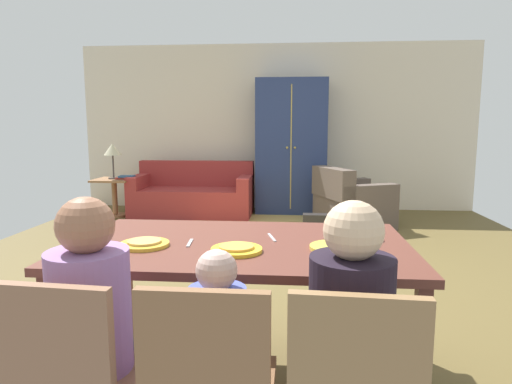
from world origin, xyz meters
TOP-DOWN VIEW (x-y plane):
  - ground_plane at (0.00, 0.49)m, footprint 6.47×6.18m
  - back_wall at (0.00, 3.63)m, footprint 6.47×0.10m
  - dining_table at (0.04, -1.57)m, footprint 1.74×1.03m
  - plate_near_man at (-0.44, -1.69)m, footprint 0.25×0.25m
  - pizza_near_man at (-0.44, -1.69)m, footprint 0.17×0.17m
  - plate_near_child at (0.04, -1.75)m, footprint 0.25×0.25m
  - pizza_near_child at (0.04, -1.75)m, footprint 0.17×0.17m
  - plate_near_woman at (0.52, -1.67)m, footprint 0.25×0.25m
  - wine_glass at (0.67, -1.39)m, footprint 0.07×0.07m
  - fork at (-0.22, -1.62)m, footprint 0.03×0.15m
  - knife at (0.20, -1.47)m, footprint 0.06×0.17m
  - dining_chair_man at (-0.44, -2.44)m, footprint 0.45×0.45m
  - person_man at (-0.44, -2.27)m, footprint 0.30×0.41m
  - person_child at (0.04, -2.27)m, footprint 0.22×0.29m
  - person_woman at (0.52, -2.27)m, footprint 0.30×0.41m
  - area_rug at (0.14, 2.07)m, footprint 2.60×1.80m
  - couch at (-1.25, 2.92)m, footprint 1.84×0.86m
  - armchair at (1.10, 2.24)m, footprint 1.13×1.13m
  - armoire at (0.27, 3.24)m, footprint 1.10×0.59m
  - side_table at (-2.42, 2.67)m, footprint 0.56×0.56m
  - table_lamp at (-2.42, 2.67)m, footprint 0.26×0.26m
  - book_lower at (-2.25, 2.65)m, footprint 0.22×0.16m
  - book_upper at (-2.20, 2.63)m, footprint 0.22×0.16m
  - handbag at (0.59, 1.77)m, footprint 0.32×0.16m

SIDE VIEW (x-z plane):
  - ground_plane at x=0.00m, z-range -0.02..0.00m
  - area_rug at x=0.14m, z-range 0.00..0.01m
  - handbag at x=0.59m, z-range 0.00..0.26m
  - couch at x=-1.25m, z-range -0.11..0.71m
  - armchair at x=1.10m, z-range -0.09..0.73m
  - side_table at x=-2.42m, z-range 0.09..0.67m
  - person_child at x=0.04m, z-range -0.03..0.89m
  - dining_chair_man at x=-0.44m, z-range 0.06..0.93m
  - person_man at x=-0.44m, z-range -0.04..1.07m
  - person_woman at x=0.52m, z-range -0.04..1.07m
  - book_lower at x=-2.25m, z-range 0.58..0.61m
  - book_upper at x=-2.20m, z-range 0.61..0.64m
  - dining_table at x=0.04m, z-range 0.31..1.07m
  - fork at x=-0.22m, z-range 0.76..0.77m
  - knife at x=0.20m, z-range 0.76..0.77m
  - plate_near_man at x=-0.44m, z-range 0.76..0.78m
  - plate_near_child at x=0.04m, z-range 0.76..0.78m
  - plate_near_woman at x=0.52m, z-range 0.76..0.78m
  - pizza_near_man at x=-0.44m, z-range 0.78..0.79m
  - pizza_near_child at x=0.04m, z-range 0.78..0.79m
  - wine_glass at x=0.67m, z-range 0.80..0.99m
  - table_lamp at x=-2.42m, z-range 0.74..1.28m
  - armoire at x=0.27m, z-range 0.00..2.10m
  - back_wall at x=0.00m, z-range 0.00..2.70m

